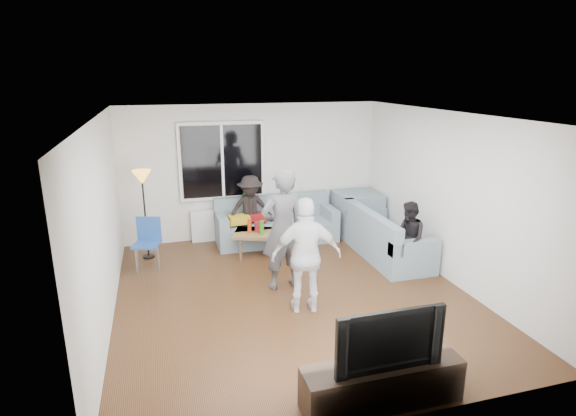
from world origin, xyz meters
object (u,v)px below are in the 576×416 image
object	(u,v)px
sofa_right_section	(387,234)
coffee_table	(265,242)
side_chair	(147,245)
sofa_back_section	(276,220)
player_left	(282,229)
floor_lamp	(145,215)
spectator_back	(251,210)
television	(385,335)
tv_console	(382,384)
player_right	(307,256)
spectator_right	(409,238)

from	to	relation	value
sofa_right_section	coffee_table	size ratio (longest dim) A/B	1.82
coffee_table	side_chair	xyz separation A→B (m)	(-2.04, -0.19, 0.23)
sofa_back_section	coffee_table	bearing A→B (deg)	-122.59
sofa_back_section	player_left	world-z (taller)	player_left
sofa_right_section	floor_lamp	distance (m)	4.24
sofa_right_section	side_chair	distance (m)	4.11
player_left	coffee_table	bearing A→B (deg)	-102.87
sofa_right_section	side_chair	world-z (taller)	side_chair
spectator_back	sofa_right_section	bearing A→B (deg)	-29.64
side_chair	television	distance (m)	4.61
side_chair	tv_console	world-z (taller)	side_chair
player_left	tv_console	xyz separation A→B (m)	(0.25, -2.79, -0.70)
player_left	floor_lamp	bearing A→B (deg)	-52.49
player_left	television	distance (m)	2.80
sofa_back_section	side_chair	size ratio (longest dim) A/B	2.67
player_left	player_right	bearing A→B (deg)	88.06
player_left	spectator_back	distance (m)	2.03
floor_lamp	sofa_back_section	bearing A→B (deg)	4.54
coffee_table	spectator_back	size ratio (longest dim) A/B	0.83
spectator_back	tv_console	bearing A→B (deg)	-84.16
sofa_right_section	player_left	size ratio (longest dim) A/B	1.09
floor_lamp	spectator_back	size ratio (longest dim) A/B	1.18
spectator_right	tv_console	distance (m)	3.34
sofa_back_section	floor_lamp	size ratio (longest dim) A/B	1.47
spectator_back	television	xyz separation A→B (m)	(0.32, -4.80, 0.09)
coffee_table	tv_console	distance (m)	4.22
sofa_back_section	spectator_back	bearing A→B (deg)	176.52
sofa_back_section	floor_lamp	bearing A→B (deg)	-175.46
sofa_back_section	player_right	world-z (taller)	player_right
sofa_back_section	side_chair	xyz separation A→B (m)	(-2.39, -0.74, 0.01)
coffee_table	sofa_right_section	bearing A→B (deg)	-20.34
spectator_right	side_chair	bearing A→B (deg)	-99.50
side_chair	floor_lamp	distance (m)	0.65
coffee_table	floor_lamp	world-z (taller)	floor_lamp
side_chair	coffee_table	bearing A→B (deg)	22.26
side_chair	player_right	xyz separation A→B (m)	(2.09, -2.04, 0.37)
coffee_table	player_left	world-z (taller)	player_left
side_chair	television	world-z (taller)	television
coffee_table	floor_lamp	size ratio (longest dim) A/B	0.71
floor_lamp	spectator_right	bearing A→B (deg)	-24.16
spectator_back	television	size ratio (longest dim) A/B	1.22
coffee_table	player_left	xyz separation A→B (m)	(-0.07, -1.43, 0.72)
sofa_right_section	spectator_right	size ratio (longest dim) A/B	1.69
coffee_table	television	world-z (taller)	television
coffee_table	spectator_back	distance (m)	0.76
coffee_table	spectator_right	bearing A→B (deg)	-35.72
coffee_table	spectator_back	xyz separation A→B (m)	(-0.14, 0.59, 0.46)
sofa_right_section	player_right	world-z (taller)	player_right
sofa_back_section	side_chair	bearing A→B (deg)	-162.77
television	coffee_table	bearing A→B (deg)	92.45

